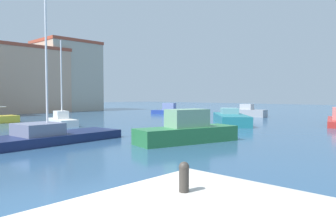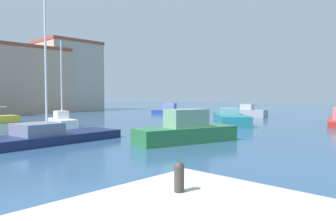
{
  "view_description": "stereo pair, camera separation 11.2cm",
  "coord_description": "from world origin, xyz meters",
  "px_view_note": "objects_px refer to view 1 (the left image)",
  "views": [
    {
      "loc": [
        -3.72,
        -5.57,
        2.76
      ],
      "look_at": [
        18.91,
        15.55,
        1.3
      ],
      "focal_mm": 34.57,
      "sensor_mm": 36.0,
      "label": 1
    },
    {
      "loc": [
        -3.64,
        -5.65,
        2.76
      ],
      "look_at": [
        18.91,
        15.55,
        1.3
      ],
      "focal_mm": 34.57,
      "sensor_mm": 36.0,
      "label": 2
    }
  ],
  "objects_px": {
    "motorboat_teal_behind_lamppost": "(230,118)",
    "motorboat_green_near_pier": "(187,131)",
    "mooring_bollard": "(184,175)",
    "sailboat_white_outer_mooring": "(62,120)",
    "motorboat_grey_center_channel": "(248,112)",
    "motorboat_blue_inner_mooring": "(170,110)",
    "sailboat_navy_distant_east": "(46,136)"
  },
  "relations": [
    {
      "from": "motorboat_teal_behind_lamppost",
      "to": "motorboat_green_near_pier",
      "type": "xyz_separation_m",
      "value": [
        -12.18,
        -4.68,
        0.15
      ]
    },
    {
      "from": "mooring_bollard",
      "to": "sailboat_white_outer_mooring",
      "type": "distance_m",
      "value": 25.33
    },
    {
      "from": "motorboat_green_near_pier",
      "to": "motorboat_grey_center_channel",
      "type": "bearing_deg",
      "value": 20.9
    },
    {
      "from": "mooring_bollard",
      "to": "motorboat_teal_behind_lamppost",
      "type": "distance_m",
      "value": 25.61
    },
    {
      "from": "motorboat_teal_behind_lamppost",
      "to": "motorboat_blue_inner_mooring",
      "type": "distance_m",
      "value": 17.86
    },
    {
      "from": "mooring_bollard",
      "to": "motorboat_teal_behind_lamppost",
      "type": "height_order",
      "value": "mooring_bollard"
    },
    {
      "from": "motorboat_green_near_pier",
      "to": "sailboat_white_outer_mooring",
      "type": "bearing_deg",
      "value": 88.92
    },
    {
      "from": "mooring_bollard",
      "to": "motorboat_green_near_pier",
      "type": "bearing_deg",
      "value": 39.43
    },
    {
      "from": "sailboat_navy_distant_east",
      "to": "motorboat_grey_center_channel",
      "type": "distance_m",
      "value": 29.01
    },
    {
      "from": "motorboat_blue_inner_mooring",
      "to": "motorboat_grey_center_channel",
      "type": "bearing_deg",
      "value": -78.64
    },
    {
      "from": "motorboat_teal_behind_lamppost",
      "to": "motorboat_blue_inner_mooring",
      "type": "bearing_deg",
      "value": 61.54
    },
    {
      "from": "motorboat_teal_behind_lamppost",
      "to": "motorboat_grey_center_channel",
      "type": "relative_size",
      "value": 1.72
    },
    {
      "from": "motorboat_blue_inner_mooring",
      "to": "motorboat_green_near_pier",
      "type": "height_order",
      "value": "motorboat_green_near_pier"
    },
    {
      "from": "sailboat_navy_distant_east",
      "to": "motorboat_teal_behind_lamppost",
      "type": "bearing_deg",
      "value": -3.21
    },
    {
      "from": "mooring_bollard",
      "to": "sailboat_navy_distant_east",
      "type": "distance_m",
      "value": 14.5
    },
    {
      "from": "motorboat_blue_inner_mooring",
      "to": "motorboat_green_near_pier",
      "type": "relative_size",
      "value": 0.9
    },
    {
      "from": "sailboat_white_outer_mooring",
      "to": "motorboat_teal_behind_lamppost",
      "type": "bearing_deg",
      "value": -40.88
    },
    {
      "from": "motorboat_blue_inner_mooring",
      "to": "motorboat_teal_behind_lamppost",
      "type": "bearing_deg",
      "value": -118.46
    },
    {
      "from": "motorboat_teal_behind_lamppost",
      "to": "sailboat_white_outer_mooring",
      "type": "relative_size",
      "value": 1.02
    },
    {
      "from": "motorboat_teal_behind_lamppost",
      "to": "sailboat_navy_distant_east",
      "type": "relative_size",
      "value": 0.75
    },
    {
      "from": "motorboat_green_near_pier",
      "to": "sailboat_white_outer_mooring",
      "type": "xyz_separation_m",
      "value": [
        0.28,
        14.98,
        -0.18
      ]
    },
    {
      "from": "motorboat_blue_inner_mooring",
      "to": "motorboat_grey_center_channel",
      "type": "distance_m",
      "value": 11.83
    },
    {
      "from": "sailboat_navy_distant_east",
      "to": "motorboat_grey_center_channel",
      "type": "relative_size",
      "value": 2.31
    },
    {
      "from": "sailboat_navy_distant_east",
      "to": "sailboat_white_outer_mooring",
      "type": "xyz_separation_m",
      "value": [
        6.1,
        9.28,
        0.08
      ]
    },
    {
      "from": "motorboat_grey_center_channel",
      "to": "motorboat_green_near_pier",
      "type": "bearing_deg",
      "value": -159.1
    },
    {
      "from": "mooring_bollard",
      "to": "motorboat_teal_behind_lamppost",
      "type": "relative_size",
      "value": 0.07
    },
    {
      "from": "motorboat_teal_behind_lamppost",
      "to": "motorboat_green_near_pier",
      "type": "relative_size",
      "value": 1.2
    },
    {
      "from": "mooring_bollard",
      "to": "motorboat_grey_center_channel",
      "type": "bearing_deg",
      "value": 27.24
    },
    {
      "from": "mooring_bollard",
      "to": "sailboat_white_outer_mooring",
      "type": "relative_size",
      "value": 0.07
    },
    {
      "from": "motorboat_grey_center_channel",
      "to": "sailboat_white_outer_mooring",
      "type": "bearing_deg",
      "value": 164.78
    },
    {
      "from": "sailboat_navy_distant_east",
      "to": "motorboat_green_near_pier",
      "type": "xyz_separation_m",
      "value": [
        5.82,
        -5.69,
        0.26
      ]
    },
    {
      "from": "motorboat_teal_behind_lamppost",
      "to": "sailboat_white_outer_mooring",
      "type": "xyz_separation_m",
      "value": [
        -11.89,
        10.29,
        -0.03
      ]
    }
  ]
}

